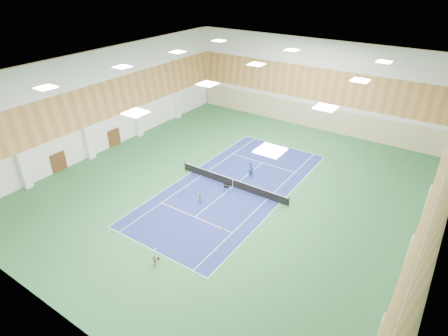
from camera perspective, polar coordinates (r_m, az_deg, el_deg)
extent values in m
plane|color=#296135|center=(39.17, 1.33, -2.87)|extent=(40.00, 40.00, 0.00)
cube|color=navy|center=(39.17, 1.33, -2.87)|extent=(10.97, 23.77, 0.01)
cube|color=#C6B793|center=(54.48, 12.83, 7.77)|extent=(35.40, 0.16, 3.20)
cube|color=#593319|center=(45.48, -23.89, 0.84)|extent=(0.08, 1.80, 2.20)
cube|color=#593319|center=(49.53, -16.38, 4.49)|extent=(0.08, 1.80, 2.20)
imported|color=navy|center=(40.61, 4.11, -0.20)|extent=(0.77, 0.61, 1.83)
imported|color=gray|center=(36.27, -3.63, -4.70)|extent=(0.65, 0.56, 1.18)
imported|color=tan|center=(30.10, -10.56, -13.64)|extent=(0.63, 0.27, 1.06)
cone|color=#E6400C|center=(36.68, -8.45, -5.46)|extent=(0.21, 0.21, 0.23)
cone|color=#FF5D0D|center=(35.53, -5.60, -6.50)|extent=(0.23, 0.23, 0.25)
cone|color=#F8410D|center=(34.53, -2.69, -7.63)|extent=(0.18, 0.18, 0.19)
cone|color=#FF550D|center=(33.31, -0.12, -9.10)|extent=(0.23, 0.23, 0.25)
cone|color=#FA4E0D|center=(33.94, -14.43, -9.39)|extent=(0.20, 0.20, 0.22)
cone|color=#E3570B|center=(32.63, -12.74, -10.97)|extent=(0.18, 0.18, 0.20)
cone|color=#F7510D|center=(31.20, -8.17, -12.62)|extent=(0.20, 0.20, 0.22)
cone|color=#EA4F0C|center=(29.44, -3.78, -15.43)|extent=(0.18, 0.18, 0.19)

